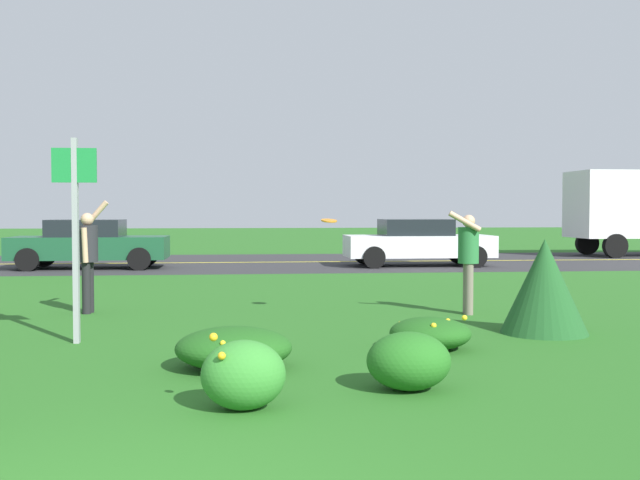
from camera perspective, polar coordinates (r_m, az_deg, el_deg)
ground_plane at (r=14.28m, az=-9.50°, el=-4.65°), size 120.00×120.00×0.00m
highway_strip at (r=24.64m, az=-8.00°, el=-1.73°), size 120.00×9.15×0.01m
highway_center_stripe at (r=24.64m, az=-8.00°, el=-1.72°), size 120.00×0.16×0.00m
daylily_clump_mid_left at (r=8.16m, az=-6.64°, el=-8.24°), size 1.27×1.21×0.45m
daylily_clump_near_camera at (r=6.49m, az=-5.92°, el=-10.27°), size 0.73×0.61×0.66m
daylily_clump_mid_center at (r=7.19m, az=6.83°, el=-9.22°), size 0.81×0.74×0.55m
daylily_clump_front_center at (r=9.31m, az=8.48°, el=-7.11°), size 1.01×0.99×0.40m
sign_post_by_roadside at (r=10.00m, az=-18.31°, el=1.51°), size 0.56×0.10×2.64m
evergreen_shrub_side at (r=10.78m, az=16.87°, el=-3.41°), size 1.20×1.20×1.32m
person_thrower_dark_shirt at (r=12.91m, az=-17.43°, el=-0.94°), size 0.50×0.51×1.89m
person_catcher_green_shirt at (r=12.46m, az=11.32°, el=-1.10°), size 0.56×0.51×1.71m
frisbee_orange at (r=12.08m, az=0.70°, el=1.49°), size 0.26×0.26×0.08m
car_dark_green_center_left at (r=22.98m, az=-17.33°, el=-0.26°), size 4.50×2.00×1.45m
car_white_center_right at (r=23.16m, az=7.51°, el=-0.16°), size 4.50×2.00×1.45m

